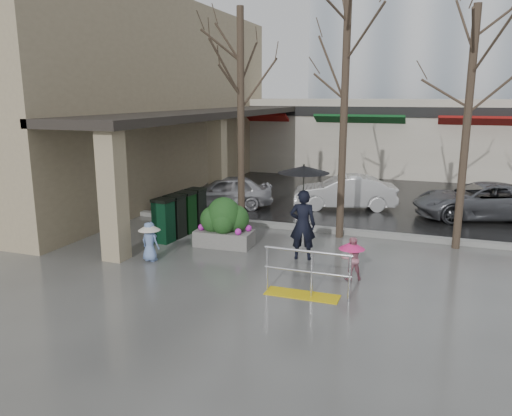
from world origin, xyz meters
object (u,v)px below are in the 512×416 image
Objects in this scene: news_boxes at (181,214)px; car_c at (481,201)px; tree_west at (240,66)px; car_b at (344,192)px; tree_mideast at (472,70)px; woman at (303,205)px; tree_midwest at (346,58)px; car_a at (223,192)px; child_pink at (352,255)px; child_blue at (150,238)px; planter at (224,223)px; handrail at (305,279)px.

car_c is (8.83, 5.40, -0.02)m from news_boxes.
tree_west is at bearing 48.95° from news_boxes.
news_boxes is at bearing -52.67° from car_b.
car_c is at bearing 77.69° from tree_mideast.
tree_mideast is at bearing -159.23° from woman.
tree_midwest reaches higher than tree_west.
tree_west is at bearing -79.35° from car_c.
tree_west reaches higher than car_b.
child_pink is at bearing 18.07° from car_a.
child_blue is 2.28m from planter.
car_a is (-5.83, 5.95, 0.04)m from child_pink.
child_blue is 2.56m from news_boxes.
car_c is (4.01, 8.80, 0.25)m from handrail.
planter reaches higher than child_pink.
tree_west is 2.88× the size of news_boxes.
car_b reaches higher than child_blue.
car_c is (3.25, 7.48, 0.04)m from child_pink.
car_a is at bearing -74.28° from child_pink.
tree_midwest is 2.79× the size of woman.
child_pink is 5.95m from news_boxes.
news_boxes reaches higher than car_a.
child_blue is at bearing -64.46° from car_c.
child_pink is (0.92, -3.48, -4.64)m from tree_midwest.
tree_west is 9.50m from car_c.
car_c is (7.37, 4.00, -4.45)m from tree_west.
child_blue is 0.63× the size of planter.
handrail is at bearing -88.09° from tree_midwest.
child_pink is at bearing 132.29° from woman.
news_boxes is at bearing -170.04° from tree_mideast.
car_a is at bearing 163.27° from tree_mideast.
tree_mideast is 6.98m from car_b.
child_blue is (-1.00, -3.91, -4.46)m from tree_west.
car_b reaches higher than handrail.
tree_midwest reaches higher than handrail.
handrail is 0.29× the size of tree_mideast.
car_c is at bearing 73.21° from car_a.
tree_midwest is 1.83× the size of car_b.
news_boxes is 10.35m from car_c.
tree_midwest is 5.87m from child_pink.
tree_west reaches higher than car_c.
child_blue is at bearing -137.03° from tree_midwest.
tree_midwest is (-0.16, 4.80, 4.86)m from handrail.
car_a is (-5.07, 7.27, 0.25)m from handrail.
child_blue is at bearing -40.13° from car_b.
car_b is at bearing 134.32° from tree_mideast.
child_pink is (0.76, 1.32, 0.22)m from handrail.
planter is 4.92m from car_a.
planter is at bearing -36.75° from car_b.
car_c is at bearing 65.49° from handrail.
tree_mideast is 1.76× the size of car_a.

